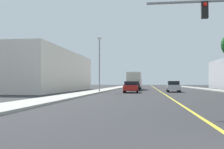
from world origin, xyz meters
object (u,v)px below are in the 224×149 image
(car_black, at_px, (134,86))
(car_red, at_px, (131,87))
(delivery_truck, at_px, (134,81))
(street_lamp, at_px, (99,61))
(car_silver, at_px, (173,86))

(car_black, bearing_deg, car_red, -91.00)
(car_black, distance_m, delivery_truck, 6.84)
(street_lamp, distance_m, delivery_truck, 15.33)
(street_lamp, distance_m, car_black, 9.53)
(car_red, distance_m, car_black, 8.19)
(car_silver, distance_m, delivery_truck, 13.32)
(car_silver, xyz_separation_m, delivery_truck, (-5.96, 11.88, 0.90))
(car_red, xyz_separation_m, car_silver, (5.72, 3.09, 0.03))
(car_black, height_order, delivery_truck, delivery_truck)
(car_red, bearing_deg, car_silver, 27.18)
(car_silver, bearing_deg, delivery_truck, 119.10)
(street_lamp, bearing_deg, car_red, -5.26)
(car_red, height_order, delivery_truck, delivery_truck)
(car_red, relative_size, delivery_truck, 0.51)
(car_silver, bearing_deg, car_black, 140.73)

